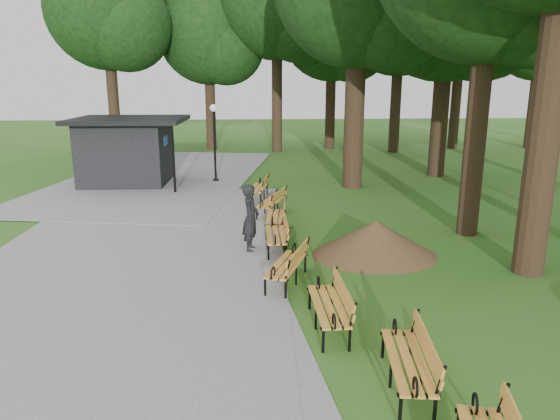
{
  "coord_description": "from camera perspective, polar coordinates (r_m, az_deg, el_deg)",
  "views": [
    {
      "loc": [
        -0.97,
        -9.6,
        4.35
      ],
      "look_at": [
        -0.11,
        3.14,
        1.1
      ],
      "focal_mm": 32.71,
      "sensor_mm": 36.0,
      "label": 1
    }
  ],
  "objects": [
    {
      "name": "ground",
      "position": [
        10.58,
        1.76,
        -10.0
      ],
      "size": [
        100.0,
        100.0,
        0.0
      ],
      "primitive_type": "plane",
      "color": "#2C601B",
      "rests_on": "ground"
    },
    {
      "name": "path",
      "position": [
        13.66,
        -16.53,
        -4.77
      ],
      "size": [
        12.0,
        38.0,
        0.06
      ],
      "primitive_type": "cube",
      "color": "gray",
      "rests_on": "ground"
    },
    {
      "name": "person",
      "position": [
        13.21,
        -3.29,
        -0.92
      ],
      "size": [
        0.53,
        0.71,
        1.79
      ],
      "primitive_type": "imported",
      "rotation": [
        0.0,
        0.0,
        1.4
      ],
      "color": "black",
      "rests_on": "ground"
    },
    {
      "name": "kiosk",
      "position": [
        22.85,
        -16.9,
        6.32
      ],
      "size": [
        4.67,
        4.1,
        2.85
      ],
      "primitive_type": null,
      "rotation": [
        0.0,
        0.0,
        -0.03
      ],
      "color": "black",
      "rests_on": "ground"
    },
    {
      "name": "lamp_post",
      "position": [
        22.49,
        -7.38,
        9.2
      ],
      "size": [
        0.32,
        0.32,
        3.36
      ],
      "color": "black",
      "rests_on": "ground"
    },
    {
      "name": "dirt_mound",
      "position": [
        13.19,
        10.57,
        -3.13
      ],
      "size": [
        2.68,
        2.68,
        0.92
      ],
      "primitive_type": "cone",
      "color": "#47301C",
      "rests_on": "ground"
    },
    {
      "name": "bench_1",
      "position": [
        7.86,
        14.02,
        -16.04
      ],
      "size": [
        0.87,
        1.97,
        0.88
      ],
      "primitive_type": null,
      "rotation": [
        0.0,
        0.0,
        -1.7
      ],
      "color": "orange",
      "rests_on": "ground"
    },
    {
      "name": "bench_2",
      "position": [
        9.31,
        5.42,
        -10.64
      ],
      "size": [
        0.66,
        1.91,
        0.88
      ],
      "primitive_type": null,
      "rotation": [
        0.0,
        0.0,
        -1.56
      ],
      "color": "orange",
      "rests_on": "ground"
    },
    {
      "name": "bench_3",
      "position": [
        11.19,
        0.73,
        -6.17
      ],
      "size": [
        1.27,
        2.0,
        0.88
      ],
      "primitive_type": null,
      "rotation": [
        0.0,
        0.0,
        -1.93
      ],
      "color": "orange",
      "rests_on": "ground"
    },
    {
      "name": "bench_4",
      "position": [
        13.35,
        -0.47,
        -2.75
      ],
      "size": [
        0.67,
        1.91,
        0.88
      ],
      "primitive_type": null,
      "rotation": [
        0.0,
        0.0,
        -1.58
      ],
      "color": "orange",
      "rests_on": "ground"
    },
    {
      "name": "bench_5",
      "position": [
        15.0,
        -0.52,
        -0.82
      ],
      "size": [
        0.82,
        1.95,
        0.88
      ],
      "primitive_type": null,
      "rotation": [
        0.0,
        0.0,
        -1.67
      ],
      "color": "orange",
      "rests_on": "ground"
    },
    {
      "name": "bench_6",
      "position": [
        16.88,
        -1.01,
        0.89
      ],
      "size": [
        1.27,
        2.0,
        0.88
      ],
      "primitive_type": null,
      "rotation": [
        0.0,
        0.0,
        -1.93
      ],
      "color": "orange",
      "rests_on": "ground"
    },
    {
      "name": "bench_7",
      "position": [
        19.11,
        -2.44,
        2.47
      ],
      "size": [
        0.97,
        1.98,
        0.88
      ],
      "primitive_type": null,
      "rotation": [
        0.0,
        0.0,
        -1.75
      ],
      "color": "orange",
      "rests_on": "ground"
    },
    {
      "name": "tree_backdrop",
      "position": [
        33.34,
        8.97,
        20.72
      ],
      "size": [
        36.87,
        9.34,
        16.35
      ],
      "primitive_type": null,
      "color": "black",
      "rests_on": "ground"
    }
  ]
}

